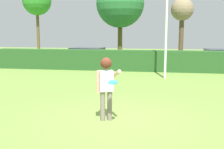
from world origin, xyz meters
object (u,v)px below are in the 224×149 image
(maple_tree, at_px, (120,4))
(parked_car_green, at_px, (87,55))
(lamppost, at_px, (167,14))
(frisbee, at_px, (113,82))
(birch_tree, at_px, (182,12))
(person, at_px, (106,82))
(oak_tree, at_px, (37,1))
(parked_car_white, at_px, (223,57))

(maple_tree, bearing_deg, parked_car_green, -134.04)
(parked_car_green, bearing_deg, lamppost, -41.34)
(frisbee, height_order, birch_tree, birch_tree)
(birch_tree, bearing_deg, parked_car_green, -161.82)
(person, relative_size, frisbee, 7.16)
(parked_car_green, xyz_separation_m, oak_tree, (-6.35, 6.17, 4.43))
(person, height_order, oak_tree, oak_tree)
(oak_tree, bearing_deg, birch_tree, -17.08)
(frisbee, bearing_deg, parked_car_green, 107.19)
(lamppost, xyz_separation_m, parked_car_white, (3.88, 4.82, -2.59))
(parked_car_green, bearing_deg, frisbee, -72.81)
(parked_car_green, xyz_separation_m, birch_tree, (6.64, 2.18, 3.11))
(parked_car_white, distance_m, birch_tree, 4.57)
(lamppost, height_order, parked_car_white, lamppost)
(frisbee, xyz_separation_m, maple_tree, (-1.82, 14.70, 3.24))
(parked_car_green, distance_m, parked_car_white, 9.26)
(person, bearing_deg, parked_car_green, 106.67)
(lamppost, distance_m, birch_tree, 7.05)
(frisbee, height_order, parked_car_white, parked_car_white)
(lamppost, bearing_deg, frisbee, -100.80)
(oak_tree, bearing_deg, frisbee, -61.34)
(lamppost, height_order, maple_tree, maple_tree)
(lamppost, bearing_deg, person, -103.37)
(parked_car_white, distance_m, oak_tree, 17.33)
(parked_car_green, relative_size, maple_tree, 0.71)
(person, height_order, birch_tree, birch_tree)
(person, xyz_separation_m, oak_tree, (-9.98, 18.28, 4.00))
(birch_tree, bearing_deg, person, -101.92)
(parked_car_white, relative_size, maple_tree, 0.70)
(parked_car_white, bearing_deg, person, -114.79)
(frisbee, distance_m, lamppost, 8.24)
(parked_car_green, height_order, oak_tree, oak_tree)
(oak_tree, bearing_deg, maple_tree, -25.64)
(parked_car_green, distance_m, oak_tree, 9.90)
(maple_tree, bearing_deg, oak_tree, 154.36)
(parked_car_white, xyz_separation_m, maple_tree, (-7.20, 2.04, 3.74))
(oak_tree, bearing_deg, parked_car_white, -21.29)
(parked_car_white, relative_size, oak_tree, 0.68)
(person, xyz_separation_m, lamppost, (1.75, 7.38, 2.17))
(person, bearing_deg, parked_car_white, 65.21)
(lamppost, xyz_separation_m, oak_tree, (-11.73, 10.91, 1.84))
(person, relative_size, oak_tree, 0.27)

